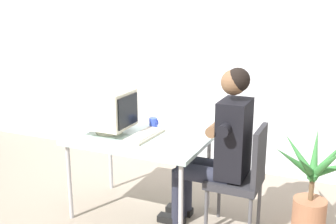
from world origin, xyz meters
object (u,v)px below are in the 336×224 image
desk (140,143)px  keyboard (144,135)px  desk_mug (154,123)px  office_chair (243,174)px  crt_monitor (109,109)px  potted_plant (312,189)px  person_seated (220,145)px

desk → keyboard: 0.08m
desk_mug → office_chair: bearing=-14.2°
keyboard → office_chair: bearing=1.7°
desk → office_chair: bearing=2.4°
crt_monitor → potted_plant: 1.83m
keyboard → person_seated: size_ratio=0.35×
office_chair → crt_monitor: bearing=-178.2°
desk_mug → potted_plant: bearing=1.1°
desk → desk_mug: desk_mug is taller
desk → keyboard: (0.04, 0.01, 0.07)m
desk_mug → desk: bearing=-90.3°
desk → person_seated: size_ratio=0.85×
office_chair → person_seated: bearing=180.0°
crt_monitor → person_seated: (1.01, 0.04, -0.20)m
desk → keyboard: keyboard is taller
office_chair → potted_plant: office_chair is taller
office_chair → desk_mug: size_ratio=9.04×
person_seated → desk_mug: 0.74m
desk → crt_monitor: size_ratio=2.97×
desk → keyboard: bearing=16.5°
desk → person_seated: bearing=3.0°
person_seated → potted_plant: bearing=19.8°
potted_plant → desk_mug: (-1.42, -0.03, 0.40)m
office_chair → desk_mug: (-0.90, 0.23, 0.26)m
crt_monitor → keyboard: (0.34, 0.01, -0.20)m
keyboard → desk: bearing=-163.5°
desk → office_chair: (0.91, 0.04, -0.15)m
crt_monitor → desk_mug: bearing=41.2°
potted_plant → desk_mug: 1.47m
desk → office_chair: office_chair is taller
keyboard → office_chair: 0.90m
person_seated → keyboard: bearing=-177.8°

